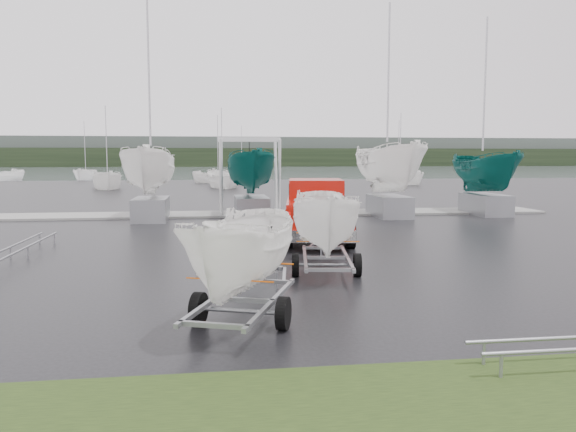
{
  "coord_description": "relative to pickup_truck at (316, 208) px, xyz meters",
  "views": [
    {
      "loc": [
        -3.18,
        -16.83,
        3.07
      ],
      "look_at": [
        -0.75,
        0.78,
        1.2
      ],
      "focal_mm": 35.0,
      "sensor_mm": 36.0,
      "label": 1
    }
  ],
  "objects": [
    {
      "name": "keelboat_2",
      "position": [
        5.12,
        6.87,
        3.13
      ],
      "size": [
        2.68,
        3.2,
        10.86
      ],
      "color": "gray",
      "rests_on": "ground"
    },
    {
      "name": "ground_plane",
      "position": [
        -0.8,
        -4.13,
        -1.15
      ],
      "size": [
        120.0,
        120.0,
        0.0
      ],
      "primitive_type": "plane",
      "color": "black",
      "rests_on": "ground"
    },
    {
      "name": "lake",
      "position": [
        -0.8,
        95.87,
        -1.15
      ],
      "size": [
        300.0,
        300.0,
        0.0
      ],
      "primitive_type": "plane",
      "color": "slate",
      "rests_on": "ground"
    },
    {
      "name": "pickup_truck",
      "position": [
        0.0,
        0.0,
        0.0
      ],
      "size": [
        3.21,
        6.87,
        2.2
      ],
      "rotation": [
        0.0,
        0.0,
        -0.15
      ],
      "color": "#9A1008",
      "rests_on": "ground"
    },
    {
      "name": "keelboat_1",
      "position": [
        -1.98,
        7.07,
        2.53
      ],
      "size": [
        2.33,
        3.2,
        7.29
      ],
      "color": "gray",
      "rests_on": "ground"
    },
    {
      "name": "far_hill",
      "position": [
        -0.8,
        173.87,
        3.85
      ],
      "size": [
        300.0,
        6.0,
        10.0
      ],
      "primitive_type": "cube",
      "color": "#4C5651",
      "rests_on": "ground"
    },
    {
      "name": "keelboat_0",
      "position": [
        -6.88,
        6.87,
        2.76
      ],
      "size": [
        2.46,
        3.2,
        10.63
      ],
      "color": "gray",
      "rests_on": "ground"
    },
    {
      "name": "mast_rack_0",
      "position": [
        -9.8,
        -3.13,
        -0.8
      ],
      "size": [
        0.56,
        6.5,
        0.06
      ],
      "rotation": [
        0.0,
        0.0,
        1.57
      ],
      "color": "gray",
      "rests_on": "ground"
    },
    {
      "name": "dock",
      "position": [
        -0.8,
        8.87,
        -1.1
      ],
      "size": [
        30.0,
        3.0,
        0.12
      ],
      "primitive_type": "cube",
      "color": "gray",
      "rests_on": "ground"
    },
    {
      "name": "moored_boat_7",
      "position": [
        -20.98,
        59.34,
        -1.14
      ],
      "size": [
        2.62,
        2.68,
        11.15
      ],
      "rotation": [
        0.0,
        0.0,
        6.17
      ],
      "color": "white",
      "rests_on": "ground"
    },
    {
      "name": "grass_verge",
      "position": [
        -0.8,
        -15.13,
        -1.14
      ],
      "size": [
        40.0,
        40.0,
        0.0
      ],
      "primitive_type": "plane",
      "color": "black",
      "rests_on": "ground"
    },
    {
      "name": "trailer_hitched",
      "position": [
        -1.02,
        -6.77,
        1.61
      ],
      "size": [
        1.97,
        3.74,
        5.08
      ],
      "rotation": [
        0.0,
        0.0,
        -0.15
      ],
      "color": "gray",
      "rests_on": "ground"
    },
    {
      "name": "boat_hoist",
      "position": [
        -1.94,
        8.87,
        1.52
      ],
      "size": [
        3.3,
        2.18,
        4.12
      ],
      "color": "silver",
      "rests_on": "ground"
    },
    {
      "name": "moored_boat_2",
      "position": [
        17.08,
        39.79,
        -1.14
      ],
      "size": [
        3.1,
        3.1,
        10.88
      ],
      "rotation": [
        0.0,
        0.0,
        0.79
      ],
      "color": "white",
      "rests_on": "ground"
    },
    {
      "name": "keelboat_3",
      "position": [
        10.54,
        7.17,
        2.4
      ],
      "size": [
        2.25,
        3.2,
        10.41
      ],
      "color": "gray",
      "rests_on": "ground"
    },
    {
      "name": "moored_boat_5",
      "position": [
        0.95,
        68.65,
        -1.14
      ],
      "size": [
        3.26,
        3.32,
        11.74
      ],
      "rotation": [
        0.0,
        0.0,
        3.31
      ],
      "color": "white",
      "rests_on": "ground"
    },
    {
      "name": "moored_boat_1",
      "position": [
        -2.82,
        36.32,
        -1.14
      ],
      "size": [
        3.28,
        3.34,
        11.73
      ],
      "rotation": [
        0.0,
        0.0,
        3.32
      ],
      "color": "white",
      "rests_on": "ground"
    },
    {
      "name": "moored_boat_3",
      "position": [
        21.27,
        52.61,
        -1.14
      ],
      "size": [
        3.44,
        3.43,
        11.2
      ],
      "rotation": [
        0.0,
        0.0,
        4.01
      ],
      "color": "white",
      "rests_on": "ground"
    },
    {
      "name": "treeline",
      "position": [
        -0.8,
        165.87,
        1.85
      ],
      "size": [
        300.0,
        8.0,
        6.0
      ],
      "primitive_type": "cube",
      "color": "black",
      "rests_on": "ground"
    },
    {
      "name": "trailer_parked",
      "position": [
        -3.42,
        -10.84,
        1.44
      ],
      "size": [
        2.35,
        3.79,
        4.76
      ],
      "rotation": [
        0.0,
        0.0,
        -0.35
      ],
      "color": "gray",
      "rests_on": "ground"
    },
    {
      "name": "moored_boat_6",
      "position": [
        -3.09,
        46.32,
        -1.14
      ],
      "size": [
        3.35,
        3.31,
        11.34
      ],
      "rotation": [
        0.0,
        0.0,
        1.17
      ],
      "color": "white",
      "rests_on": "ground"
    },
    {
      "name": "moored_boat_0",
      "position": [
        -13.93,
        35.61,
        -1.14
      ],
      "size": [
        3.27,
        3.32,
        11.65
      ],
      "rotation": [
        0.0,
        0.0,
        0.21
      ],
      "color": "white",
      "rests_on": "ground"
    }
  ]
}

